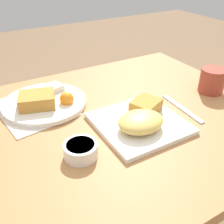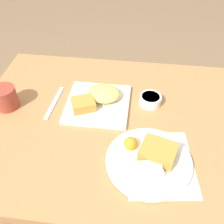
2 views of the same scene
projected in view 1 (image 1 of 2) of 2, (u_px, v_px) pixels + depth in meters
The scene contains 7 objects.
dining_table at pixel (110, 142), 0.82m from camera, with size 1.00×0.78×0.71m.
menu_card at pixel (34, 108), 0.82m from camera, with size 0.24×0.27×0.00m.
plate_square_near at pixel (141, 120), 0.73m from camera, with size 0.23×0.23×0.06m.
plate_oval_far at pixel (44, 101), 0.83m from camera, with size 0.26×0.26×0.05m.
sauce_ramekin at pixel (81, 150), 0.63m from camera, with size 0.08×0.08×0.04m.
butter_knife at pixel (182, 108), 0.82m from camera, with size 0.03×0.19×0.00m.
coffee_mug at pixel (212, 81), 0.90m from camera, with size 0.09×0.09×0.08m.
Camera 1 is at (-0.32, -0.57, 1.14)m, focal length 42.00 mm.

